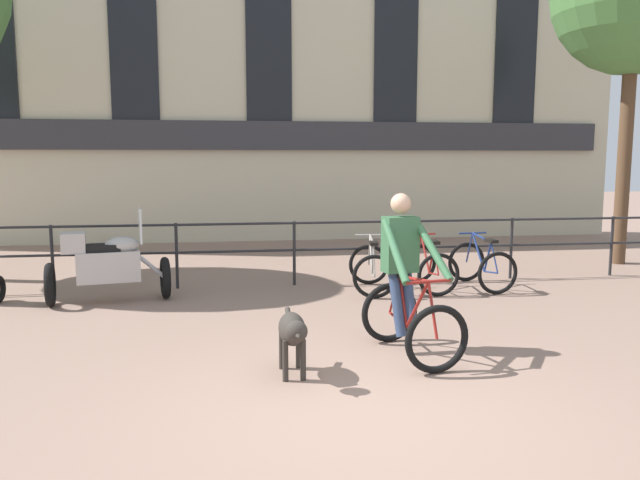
% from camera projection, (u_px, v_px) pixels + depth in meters
% --- Properties ---
extents(ground_plane, '(60.00, 60.00, 0.00)m').
position_uv_depth(ground_plane, '(363.00, 412.00, 5.12)').
color(ground_plane, '#8E7060').
extents(canal_railing, '(15.05, 0.05, 1.05)m').
position_uv_depth(canal_railing, '(294.00, 242.00, 10.13)').
color(canal_railing, '#232326').
rests_on(canal_railing, ground_plane).
extents(building_facade, '(18.00, 0.72, 9.61)m').
position_uv_depth(building_facade, '(268.00, 46.00, 15.26)').
color(building_facade, beige).
rests_on(building_facade, ground_plane).
extents(cyclist_with_bike, '(0.86, 1.27, 1.70)m').
position_uv_depth(cyclist_with_bike, '(406.00, 283.00, 6.59)').
color(cyclist_with_bike, black).
rests_on(cyclist_with_bike, ground_plane).
extents(dog, '(0.26, 0.96, 0.63)m').
position_uv_depth(dog, '(293.00, 331.00, 5.89)').
color(dog, '#332D28').
rests_on(dog, ground_plane).
extents(parked_motorcycle, '(1.78, 0.92, 1.35)m').
position_uv_depth(parked_motorcycle, '(107.00, 264.00, 8.92)').
color(parked_motorcycle, black).
rests_on(parked_motorcycle, ground_plane).
extents(parked_bicycle_near_lamp, '(0.81, 1.19, 0.86)m').
position_uv_depth(parked_bicycle_near_lamp, '(372.00, 269.00, 9.70)').
color(parked_bicycle_near_lamp, black).
rests_on(parked_bicycle_near_lamp, ground_plane).
extents(parked_bicycle_mid_left, '(0.67, 1.11, 0.86)m').
position_uv_depth(parked_bicycle_mid_left, '(427.00, 267.00, 9.83)').
color(parked_bicycle_mid_left, black).
rests_on(parked_bicycle_mid_left, ground_plane).
extents(parked_bicycle_mid_right, '(0.74, 1.16, 0.86)m').
position_uv_depth(parked_bicycle_mid_right, '(481.00, 266.00, 9.96)').
color(parked_bicycle_mid_right, black).
rests_on(parked_bicycle_mid_right, ground_plane).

